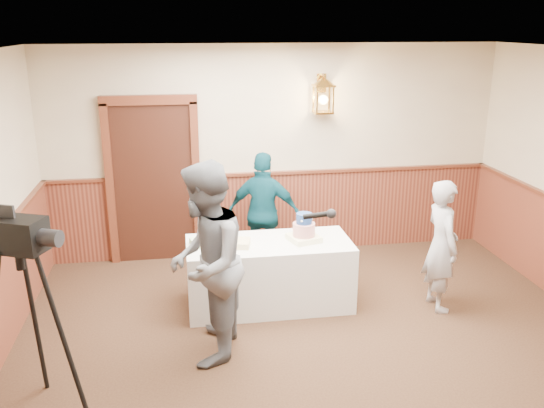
{
  "coord_description": "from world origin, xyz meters",
  "views": [
    {
      "loc": [
        -1.23,
        -3.9,
        3.04
      ],
      "look_at": [
        -0.32,
        1.7,
        1.25
      ],
      "focal_mm": 38.0,
      "sensor_mm": 36.0,
      "label": 1
    }
  ],
  "objects_px": {
    "sheet_cake_yellow": "(235,243)",
    "sheet_cake_green": "(204,242)",
    "baker": "(441,245)",
    "interviewer": "(205,264)",
    "tiered_cake": "(304,230)",
    "display_table": "(269,274)",
    "assistant_p": "(264,213)",
    "tv_camera_rig": "(31,335)"
  },
  "relations": [
    {
      "from": "baker",
      "to": "assistant_p",
      "type": "xyz_separation_m",
      "value": [
        -1.76,
        1.28,
        0.04
      ]
    },
    {
      "from": "interviewer",
      "to": "tiered_cake",
      "type": "bearing_deg",
      "value": 142.27
    },
    {
      "from": "interviewer",
      "to": "baker",
      "type": "bearing_deg",
      "value": 115.53
    },
    {
      "from": "tv_camera_rig",
      "to": "sheet_cake_green",
      "type": "bearing_deg",
      "value": 74.23
    },
    {
      "from": "sheet_cake_yellow",
      "to": "interviewer",
      "type": "bearing_deg",
      "value": -111.81
    },
    {
      "from": "sheet_cake_green",
      "to": "baker",
      "type": "xyz_separation_m",
      "value": [
        2.55,
        -0.39,
        -0.05
      ]
    },
    {
      "from": "sheet_cake_yellow",
      "to": "sheet_cake_green",
      "type": "relative_size",
      "value": 1.16
    },
    {
      "from": "interviewer",
      "to": "baker",
      "type": "height_order",
      "value": "interviewer"
    },
    {
      "from": "sheet_cake_green",
      "to": "sheet_cake_yellow",
      "type": "bearing_deg",
      "value": -15.7
    },
    {
      "from": "sheet_cake_green",
      "to": "tiered_cake",
      "type": "bearing_deg",
      "value": -2.94
    },
    {
      "from": "display_table",
      "to": "baker",
      "type": "height_order",
      "value": "baker"
    },
    {
      "from": "tiered_cake",
      "to": "display_table",
      "type": "bearing_deg",
      "value": 177.69
    },
    {
      "from": "sheet_cake_yellow",
      "to": "assistant_p",
      "type": "relative_size",
      "value": 0.2
    },
    {
      "from": "interviewer",
      "to": "assistant_p",
      "type": "distance_m",
      "value": 2.05
    },
    {
      "from": "sheet_cake_green",
      "to": "interviewer",
      "type": "height_order",
      "value": "interviewer"
    },
    {
      "from": "tiered_cake",
      "to": "assistant_p",
      "type": "xyz_separation_m",
      "value": [
        -0.3,
        0.94,
        -0.1
      ]
    },
    {
      "from": "interviewer",
      "to": "assistant_p",
      "type": "xyz_separation_m",
      "value": [
        0.82,
        1.87,
        -0.17
      ]
    },
    {
      "from": "tiered_cake",
      "to": "tv_camera_rig",
      "type": "distance_m",
      "value": 3.0
    },
    {
      "from": "sheet_cake_green",
      "to": "assistant_p",
      "type": "height_order",
      "value": "assistant_p"
    },
    {
      "from": "display_table",
      "to": "sheet_cake_green",
      "type": "height_order",
      "value": "sheet_cake_green"
    },
    {
      "from": "interviewer",
      "to": "tv_camera_rig",
      "type": "bearing_deg",
      "value": -48.95
    },
    {
      "from": "interviewer",
      "to": "display_table",
      "type": "bearing_deg",
      "value": 154.69
    },
    {
      "from": "display_table",
      "to": "assistant_p",
      "type": "xyz_separation_m",
      "value": [
        0.08,
        0.93,
        0.4
      ]
    },
    {
      "from": "interviewer",
      "to": "baker",
      "type": "relative_size",
      "value": 1.29
    },
    {
      "from": "display_table",
      "to": "tiered_cake",
      "type": "relative_size",
      "value": 4.72
    },
    {
      "from": "baker",
      "to": "assistant_p",
      "type": "bearing_deg",
      "value": 52.92
    },
    {
      "from": "sheet_cake_yellow",
      "to": "assistant_p",
      "type": "bearing_deg",
      "value": 64.85
    },
    {
      "from": "tiered_cake",
      "to": "tv_camera_rig",
      "type": "bearing_deg",
      "value": -146.15
    },
    {
      "from": "display_table",
      "to": "interviewer",
      "type": "xyz_separation_m",
      "value": [
        -0.73,
        -0.94,
        0.57
      ]
    },
    {
      "from": "tiered_cake",
      "to": "sheet_cake_green",
      "type": "bearing_deg",
      "value": 177.06
    },
    {
      "from": "sheet_cake_yellow",
      "to": "tiered_cake",
      "type": "bearing_deg",
      "value": 2.73
    },
    {
      "from": "tv_camera_rig",
      "to": "assistant_p",
      "type": "bearing_deg",
      "value": 73.3
    },
    {
      "from": "display_table",
      "to": "tv_camera_rig",
      "type": "distance_m",
      "value": 2.72
    },
    {
      "from": "display_table",
      "to": "interviewer",
      "type": "height_order",
      "value": "interviewer"
    },
    {
      "from": "assistant_p",
      "to": "tv_camera_rig",
      "type": "relative_size",
      "value": 0.9
    },
    {
      "from": "sheet_cake_yellow",
      "to": "baker",
      "type": "distance_m",
      "value": 2.24
    },
    {
      "from": "tv_camera_rig",
      "to": "baker",
      "type": "bearing_deg",
      "value": 41.88
    },
    {
      "from": "tiered_cake",
      "to": "sheet_cake_green",
      "type": "relative_size",
      "value": 1.42
    },
    {
      "from": "sheet_cake_yellow",
      "to": "sheet_cake_green",
      "type": "height_order",
      "value": "sheet_cake_yellow"
    },
    {
      "from": "sheet_cake_yellow",
      "to": "baker",
      "type": "height_order",
      "value": "baker"
    },
    {
      "from": "display_table",
      "to": "sheet_cake_yellow",
      "type": "relative_size",
      "value": 5.76
    },
    {
      "from": "tiered_cake",
      "to": "sheet_cake_green",
      "type": "height_order",
      "value": "tiered_cake"
    }
  ]
}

